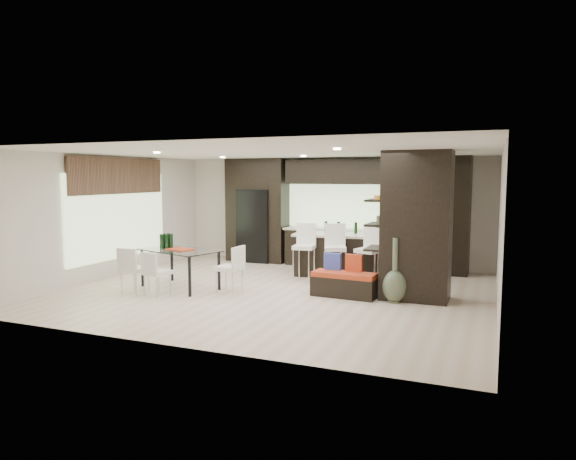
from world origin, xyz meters
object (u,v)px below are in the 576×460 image
at_px(kitchen_island, 346,255).
at_px(chair_end, 229,271).
at_px(floor_vase, 395,270).
at_px(dining_table, 180,269).
at_px(stool_left, 304,257).
at_px(stool_mid, 335,259).
at_px(bench, 344,284).
at_px(stool_right, 368,261).
at_px(chair_far, 135,272).
at_px(chair_near, 157,276).

xyz_separation_m(kitchen_island, chair_end, (-1.61, -2.51, -0.06)).
relative_size(floor_vase, dining_table, 0.72).
bearing_deg(dining_table, chair_end, 16.65).
bearing_deg(floor_vase, kitchen_island, 125.45).
distance_m(stool_left, dining_table, 2.65).
height_order(stool_mid, dining_table, stool_mid).
bearing_deg(dining_table, kitchen_island, 59.23).
bearing_deg(bench, stool_right, 85.73).
xyz_separation_m(kitchen_island, bench, (0.53, -1.99, -0.25)).
relative_size(stool_right, chair_far, 1.19).
xyz_separation_m(stool_mid, chair_far, (-3.24, -2.46, -0.08)).
xyz_separation_m(kitchen_island, stool_mid, (-0.00, -0.81, 0.02)).
bearing_deg(chair_end, kitchen_island, -30.57).
bearing_deg(chair_far, chair_end, 27.58).
bearing_deg(chair_end, bench, -74.30).
distance_m(dining_table, chair_near, 0.75).
distance_m(stool_right, bench, 1.22).
height_order(stool_left, bench, stool_left).
distance_m(stool_mid, bench, 1.32).
bearing_deg(floor_vase, dining_table, -174.27).
xyz_separation_m(stool_mid, chair_near, (-2.73, -2.44, -0.11)).
bearing_deg(kitchen_island, stool_right, -55.39).
bearing_deg(dining_table, stool_right, 42.96).
bearing_deg(chair_far, bench, 21.19).
xyz_separation_m(floor_vase, chair_end, (-3.10, -0.42, -0.16)).
bearing_deg(stool_right, stool_left, -162.88).
distance_m(stool_left, stool_right, 1.41).
height_order(stool_left, floor_vase, floor_vase).
bearing_deg(bench, chair_near, -154.95).
relative_size(stool_left, chair_end, 1.17).
bearing_deg(chair_near, chair_far, -165.51).
bearing_deg(stool_left, floor_vase, -35.73).
distance_m(floor_vase, dining_table, 4.24).
relative_size(stool_mid, chair_near, 1.28).
xyz_separation_m(bench, floor_vase, (0.95, -0.09, 0.35)).
bearing_deg(chair_far, stool_mid, 39.67).
height_order(kitchen_island, bench, kitchen_island).
height_order(stool_mid, chair_near, stool_mid).
bearing_deg(dining_table, bench, 25.64).
height_order(stool_right, chair_near, stool_right).
distance_m(bench, chair_near, 3.51).
height_order(stool_left, stool_mid, stool_mid).
distance_m(floor_vase, chair_near, 4.38).
xyz_separation_m(kitchen_island, stool_left, (-0.70, -0.81, 0.02)).
bearing_deg(kitchen_island, dining_table, -143.75).
xyz_separation_m(floor_vase, dining_table, (-4.22, -0.42, -0.19)).
height_order(floor_vase, chair_near, floor_vase).
distance_m(stool_left, bench, 1.73).
relative_size(kitchen_island, bench, 1.91).
bearing_deg(dining_table, floor_vase, 22.39).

